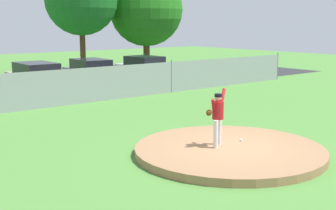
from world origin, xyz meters
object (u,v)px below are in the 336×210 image
object	(u,v)px
parked_car_white	(144,69)
parked_car_slate	(91,74)
baseball	(241,140)
pitcher_youth	(218,114)
traffic_cone_orange	(210,78)
parked_car_champagne	(37,78)

from	to	relation	value
parked_car_white	parked_car_slate	bearing A→B (deg)	-175.75
baseball	parked_car_white	size ratio (longest dim) A/B	0.02
pitcher_youth	parked_car_white	size ratio (longest dim) A/B	0.39
baseball	traffic_cone_orange	world-z (taller)	traffic_cone_orange
parked_car_slate	parked_car_champagne	bearing A→B (deg)	178.63
baseball	parked_car_white	world-z (taller)	parked_car_white
baseball	parked_car_slate	distance (m)	14.62
pitcher_youth	traffic_cone_orange	world-z (taller)	pitcher_youth
pitcher_youth	baseball	bearing A→B (deg)	-2.77
pitcher_youth	parked_car_slate	size ratio (longest dim) A/B	0.37
parked_car_champagne	parked_car_white	xyz separation A→B (m)	(7.32, 0.22, -0.01)
baseball	traffic_cone_orange	distance (m)	15.29
baseball	pitcher_youth	bearing A→B (deg)	177.23
parked_car_slate	traffic_cone_orange	xyz separation A→B (m)	(6.98, -2.70, -0.53)
pitcher_youth	parked_car_slate	bearing A→B (deg)	74.62
baseball	parked_car_slate	world-z (taller)	parked_car_slate
baseball	traffic_cone_orange	bearing A→B (deg)	49.40
parked_car_champagne	baseball	bearing A→B (deg)	-88.81
pitcher_youth	traffic_cone_orange	size ratio (longest dim) A/B	2.99
parked_car_white	parked_car_champagne	bearing A→B (deg)	-178.25
parked_car_white	pitcher_youth	bearing A→B (deg)	-118.72
pitcher_youth	baseball	xyz separation A→B (m)	(0.96, -0.05, -0.90)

